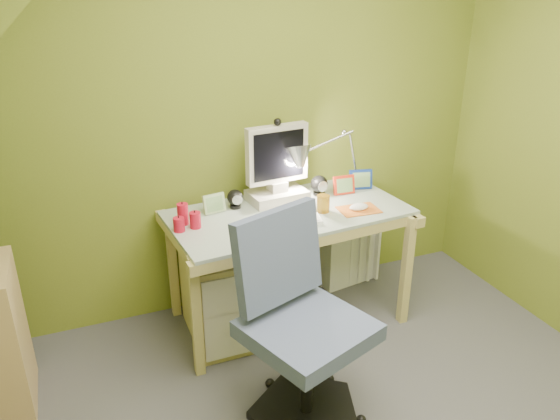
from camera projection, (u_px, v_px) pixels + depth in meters
name	position (u px, v px, depth m)	size (l,w,h in m)	color
wall_back	(242.00, 118.00, 3.21)	(3.20, 0.01, 2.40)	olive
slope_ceiling	(38.00, 36.00, 1.25)	(1.10, 3.20, 1.10)	white
desk	(288.00, 266.00, 3.28)	(1.36, 0.68, 0.73)	tan
monitor	(277.00, 163.00, 3.19)	(0.35, 0.20, 0.47)	beige
speaker_left	(235.00, 199.00, 3.16)	(0.09, 0.09, 0.11)	black
speaker_right	(319.00, 185.00, 3.34)	(0.10, 0.10, 0.13)	black
keyboard	(285.00, 221.00, 2.98)	(0.40, 0.13, 0.02)	white
mousepad	(359.00, 210.00, 3.14)	(0.23, 0.16, 0.01)	#C6621F
mouse	(359.00, 207.00, 3.14)	(0.12, 0.07, 0.04)	white
amber_tumbler	(323.00, 204.00, 3.11)	(0.08, 0.08, 0.10)	#9B6E16
candle_cluster	(185.00, 217.00, 2.91)	(0.16, 0.14, 0.12)	#B10F25
photo_frame_red	(344.00, 185.00, 3.36)	(0.14, 0.02, 0.12)	red
photo_frame_blue	(361.00, 179.00, 3.44)	(0.14, 0.02, 0.12)	navy
photo_frame_green	(214.00, 203.00, 3.09)	(0.13, 0.02, 0.11)	#A2C285
desk_lamp	(345.00, 146.00, 3.33)	(0.54, 0.23, 0.58)	silver
task_chair	(308.00, 326.00, 2.45)	(0.58, 0.58, 1.05)	#424D6C
radiator	(348.00, 254.00, 3.76)	(0.41, 0.17, 0.41)	white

